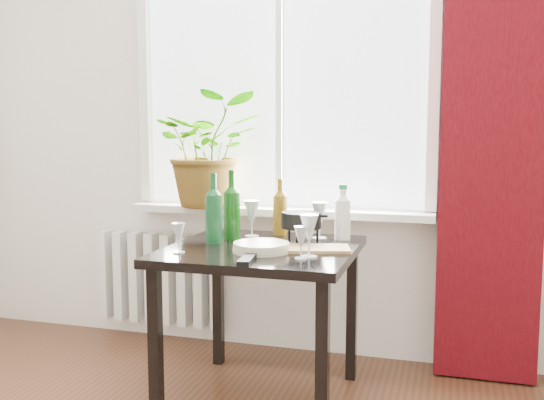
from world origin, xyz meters
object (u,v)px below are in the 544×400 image
(wineglass_far_right, at_px, (301,243))
(wineglass_back_center, at_px, (319,220))
(table, at_px, (262,266))
(radiator, at_px, (160,278))
(wineglass_front_left, at_px, (179,238))
(tv_remote, at_px, (247,259))
(cleaning_bottle, at_px, (343,212))
(wine_bottle_left, at_px, (214,208))
(potted_plant, at_px, (209,150))
(bottle_amber, at_px, (280,206))
(wineglass_back_left, at_px, (252,218))
(fondue_pot, at_px, (301,227))
(wineglass_front_right, at_px, (309,236))
(cutting_board, at_px, (319,249))
(wine_bottle_right, at_px, (232,204))
(plate_stack, at_px, (261,247))

(wineglass_far_right, height_order, wineglass_back_center, wineglass_back_center)
(table, bearing_deg, radiator, 143.46)
(radiator, height_order, wineglass_front_left, wineglass_front_left)
(wineglass_front_left, relative_size, tv_remote, 0.80)
(cleaning_bottle, relative_size, wineglass_front_left, 2.02)
(table, relative_size, wine_bottle_left, 2.50)
(radiator, relative_size, potted_plant, 1.24)
(table, relative_size, bottle_amber, 2.88)
(table, bearing_deg, tv_remote, -83.37)
(wineglass_back_left, bearing_deg, radiator, 151.27)
(potted_plant, relative_size, cleaning_bottle, 2.36)
(wine_bottle_left, height_order, fondue_pot, wine_bottle_left)
(wineglass_back_center, relative_size, wineglass_back_left, 0.99)
(wine_bottle_left, height_order, wineglass_back_left, wine_bottle_left)
(cleaning_bottle, distance_m, wineglass_front_right, 0.47)
(wineglass_front_left, relative_size, cutting_board, 0.49)
(wine_bottle_right, distance_m, plate_stack, 0.38)
(wine_bottle_left, xyz_separation_m, wineglass_far_right, (0.49, -0.24, -0.10))
(radiator, height_order, wineglass_front_right, wineglass_front_right)
(wineglass_front_right, distance_m, plate_stack, 0.25)
(radiator, distance_m, wine_bottle_right, 0.97)
(plate_stack, height_order, tv_remote, plate_stack)
(cleaning_bottle, relative_size, fondue_pot, 1.25)
(wine_bottle_left, bearing_deg, tv_remote, -50.58)
(fondue_pot, bearing_deg, potted_plant, 159.65)
(plate_stack, xyz_separation_m, cutting_board, (0.24, 0.11, -0.01))
(bottle_amber, distance_m, wineglass_front_left, 0.66)
(potted_plant, bearing_deg, radiator, 166.48)
(wineglass_front_left, bearing_deg, wineglass_back_center, 45.38)
(table, xyz_separation_m, cleaning_bottle, (0.32, 0.30, 0.23))
(cleaning_bottle, distance_m, wineglass_back_center, 0.12)
(cutting_board, bearing_deg, wine_bottle_left, 176.64)
(bottle_amber, distance_m, fondue_pot, 0.26)
(radiator, relative_size, wineglass_back_center, 4.26)
(potted_plant, bearing_deg, bottle_amber, -22.98)
(table, bearing_deg, wine_bottle_left, 175.11)
(radiator, bearing_deg, wine_bottle_right, -36.92)
(wineglass_far_right, bearing_deg, cutting_board, 81.57)
(wineglass_far_right, relative_size, tv_remote, 0.84)
(wineglass_front_left, relative_size, fondue_pot, 0.62)
(radiator, xyz_separation_m, plate_stack, (0.88, -0.75, 0.38))
(bottle_amber, relative_size, tv_remote, 1.74)
(wineglass_back_center, xyz_separation_m, tv_remote, (-0.17, -0.60, -0.08))
(wine_bottle_left, distance_m, wineglass_front_right, 0.55)
(cleaning_bottle, distance_m, wineglass_far_right, 0.53)
(wine_bottle_right, distance_m, bottle_amber, 0.28)
(plate_stack, bearing_deg, tv_remote, -88.81)
(wineglass_back_left, bearing_deg, wineglass_far_right, -51.00)
(table, distance_m, bottle_amber, 0.42)
(cleaning_bottle, height_order, tv_remote, cleaning_bottle)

